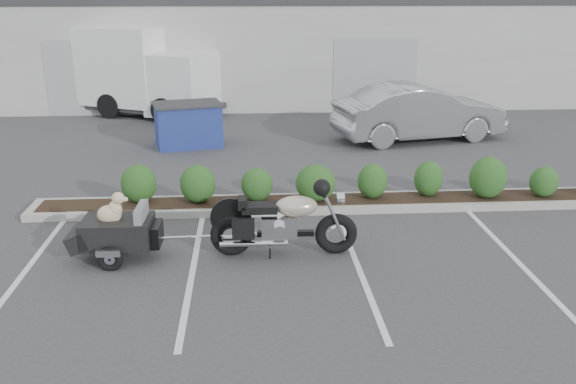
{
  "coord_description": "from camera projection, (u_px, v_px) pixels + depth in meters",
  "views": [
    {
      "loc": [
        -0.55,
        -9.63,
        4.4
      ],
      "look_at": [
        0.16,
        1.01,
        0.75
      ],
      "focal_mm": 38.0,
      "sensor_mm": 36.0,
      "label": 1
    }
  ],
  "objects": [
    {
      "name": "delivery_truck",
      "position": [
        128.0,
        73.0,
        21.5
      ],
      "size": [
        6.81,
        4.64,
        3.0
      ],
      "rotation": [
        0.0,
        0.0,
        -0.44
      ],
      "color": "silver",
      "rests_on": "ground"
    },
    {
      "name": "planter_kerb",
      "position": [
        324.0,
        203.0,
        12.67
      ],
      "size": [
        12.0,
        1.0,
        0.15
      ],
      "primitive_type": "cube",
      "color": "#9E9E93",
      "rests_on": "ground"
    },
    {
      "name": "pet_trailer",
      "position": [
        117.0,
        231.0,
        10.15
      ],
      "size": [
        2.0,
        1.11,
        1.2
      ],
      "rotation": [
        0.0,
        0.0,
        -0.02
      ],
      "color": "black",
      "rests_on": "ground"
    },
    {
      "name": "ground",
      "position": [
        283.0,
        252.0,
        10.55
      ],
      "size": [
        90.0,
        90.0,
        0.0
      ],
      "primitive_type": "plane",
      "color": "#38383A",
      "rests_on": "ground"
    },
    {
      "name": "motorcycle",
      "position": [
        284.0,
        223.0,
        10.27
      ],
      "size": [
        2.51,
        0.85,
        1.44
      ],
      "rotation": [
        0.0,
        0.0,
        -0.02
      ],
      "color": "black",
      "rests_on": "ground"
    },
    {
      "name": "building",
      "position": [
        259.0,
        43.0,
        25.96
      ],
      "size": [
        26.0,
        10.0,
        4.0
      ],
      "primitive_type": "cube",
      "color": "#9EA099",
      "rests_on": "ground"
    },
    {
      "name": "dumpster",
      "position": [
        188.0,
        124.0,
        17.29
      ],
      "size": [
        2.12,
        1.68,
        1.24
      ],
      "rotation": [
        0.0,
        0.0,
        0.23
      ],
      "color": "navy",
      "rests_on": "ground"
    },
    {
      "name": "sedan",
      "position": [
        419.0,
        112.0,
        17.92
      ],
      "size": [
        5.25,
        2.74,
        1.65
      ],
      "primitive_type": "imported",
      "rotation": [
        0.0,
        0.0,
        1.78
      ],
      "color": "#A6A7AE",
      "rests_on": "ground"
    }
  ]
}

